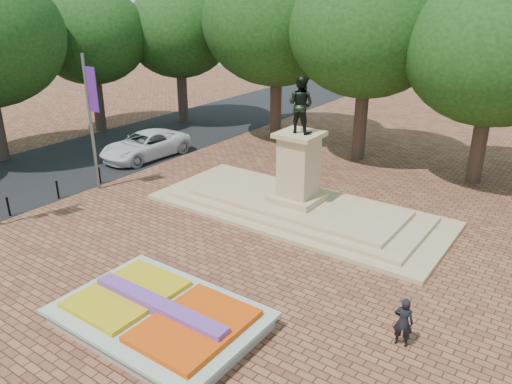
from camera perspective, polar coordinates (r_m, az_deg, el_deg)
ground at (r=18.25m, az=-8.56°, el=-10.71°), size 90.00×90.00×0.00m
asphalt_street at (r=31.93m, az=-22.12°, el=2.51°), size 9.00×90.00×0.02m
flower_bed at (r=16.28m, az=-10.89°, el=-13.77°), size 6.30×4.30×0.91m
monument at (r=23.54m, az=4.78°, el=-0.31°), size 14.00×6.00×6.40m
tree_row_back at (r=30.25m, az=19.27°, el=14.93°), size 44.80×8.80×10.43m
van at (r=32.11m, az=-12.54°, el=5.25°), size 3.09×6.02×1.63m
pedestrian at (r=15.68m, az=16.48°, el=-14.05°), size 0.63×0.46×1.60m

